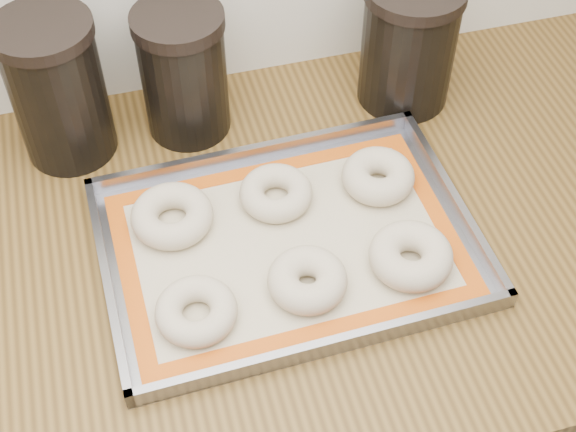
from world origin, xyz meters
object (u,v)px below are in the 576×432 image
object	(u,v)px
canister_right	(409,43)
bagel_back_right	(378,176)
bagel_front_right	(411,256)
canister_mid	(184,73)
bagel_front_left	(196,311)
bagel_front_mid	(307,280)
bagel_back_left	(172,216)
bagel_back_mid	(276,193)
canister_left	(58,89)
baking_tray	(288,244)

from	to	relation	value
canister_right	bagel_back_right	bearing A→B (deg)	-120.48
bagel_front_right	canister_mid	distance (m)	0.39
bagel_front_left	bagel_front_mid	distance (m)	0.14
bagel_back_left	bagel_back_right	bearing A→B (deg)	-1.15
bagel_front_mid	canister_right	xyz separation A→B (m)	(0.24, 0.31, 0.07)
bagel_front_right	bagel_front_left	bearing A→B (deg)	-178.46
bagel_back_mid	canister_mid	bearing A→B (deg)	113.99
canister_left	bagel_front_left	bearing A→B (deg)	-71.53
bagel_front_mid	baking_tray	bearing A→B (deg)	93.12
bagel_back_left	bagel_back_mid	xyz separation A→B (m)	(0.14, 0.00, -0.00)
canister_left	canister_right	bearing A→B (deg)	-2.38
baking_tray	bagel_front_right	size ratio (longest dim) A/B	4.56
bagel_front_mid	bagel_back_mid	xyz separation A→B (m)	(0.00, 0.15, -0.00)
bagel_back_mid	bagel_back_right	size ratio (longest dim) A/B	0.99
baking_tray	bagel_back_right	bearing A→B (deg)	24.80
canister_mid	bagel_front_right	bearing A→B (deg)	-57.14
bagel_front_right	bagel_back_left	world-z (taller)	bagel_front_right
bagel_back_left	bagel_back_mid	distance (m)	0.14
baking_tray	bagel_back_mid	xyz separation A→B (m)	(0.00, 0.07, 0.01)
bagel_front_mid	bagel_back_left	size ratio (longest dim) A/B	0.91
bagel_front_left	bagel_back_right	distance (m)	0.31
bagel_front_right	canister_left	world-z (taller)	canister_left
canister_right	bagel_front_right	bearing A→B (deg)	-109.20
bagel_front_mid	bagel_back_right	bearing A→B (deg)	44.92
bagel_back_left	bagel_back_right	xyz separation A→B (m)	(0.27, -0.01, 0.00)
bagel_back_left	canister_left	xyz separation A→B (m)	(-0.11, 0.18, 0.08)
canister_right	baking_tray	bearing A→B (deg)	-135.81
bagel_front_mid	canister_left	xyz separation A→B (m)	(-0.25, 0.33, 0.08)
bagel_front_mid	bagel_back_left	world-z (taller)	bagel_front_mid
bagel_back_right	canister_mid	bearing A→B (deg)	138.95
bagel_front_left	canister_right	distance (m)	0.49
bagel_front_right	canister_right	size ratio (longest dim) A/B	0.55
bagel_back_mid	bagel_back_right	world-z (taller)	bagel_back_right
bagel_front_mid	bagel_front_right	distance (m)	0.13
bagel_back_mid	canister_left	xyz separation A→B (m)	(-0.25, 0.18, 0.08)
bagel_back_mid	canister_left	world-z (taller)	canister_left
bagel_back_left	bagel_back_mid	bearing A→B (deg)	1.45
baking_tray	canister_left	bearing A→B (deg)	133.61
bagel_back_left	canister_mid	bearing A→B (deg)	72.87
bagel_back_right	baking_tray	bearing A→B (deg)	-155.20
bagel_front_mid	bagel_front_left	bearing A→B (deg)	-177.30
bagel_front_right	canister_mid	xyz separation A→B (m)	(-0.21, 0.33, 0.07)
bagel_front_mid	bagel_back_mid	distance (m)	0.15
bagel_back_left	canister_mid	world-z (taller)	canister_mid
bagel_front_left	bagel_back_right	bearing A→B (deg)	27.78
bagel_front_left	bagel_back_mid	distance (m)	0.20
bagel_back_right	canister_mid	world-z (taller)	canister_mid
bagel_back_mid	bagel_back_left	bearing A→B (deg)	-178.55
bagel_front_left	canister_left	size ratio (longest dim) A/B	0.46
baking_tray	canister_mid	bearing A→B (deg)	106.58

